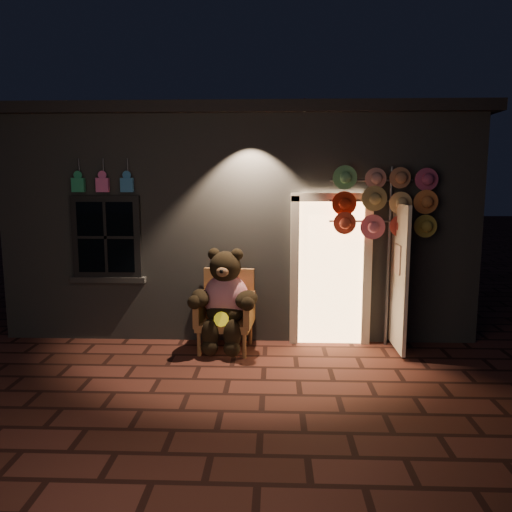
{
  "coord_description": "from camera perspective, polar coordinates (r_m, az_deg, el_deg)",
  "views": [
    {
      "loc": [
        0.54,
        -5.67,
        2.33
      ],
      "look_at": [
        0.29,
        1.0,
        1.35
      ],
      "focal_mm": 35.0,
      "sensor_mm": 36.0,
      "label": 1
    }
  ],
  "objects": [
    {
      "name": "teddy_bear",
      "position": [
        6.91,
        -3.59,
        -5.0
      ],
      "size": [
        1.02,
        0.82,
        1.4
      ],
      "rotation": [
        0.0,
        0.0,
        -0.09
      ],
      "color": "red",
      "rests_on": "ground"
    },
    {
      "name": "hat_rack",
      "position": [
        7.11,
        14.6,
        5.89
      ],
      "size": [
        1.49,
        0.22,
        2.58
      ],
      "color": "#59595E",
      "rests_on": "ground"
    },
    {
      "name": "ground",
      "position": [
        6.15,
        -3.15,
        -13.92
      ],
      "size": [
        60.0,
        60.0,
        0.0
      ],
      "primitive_type": "plane",
      "color": "brown",
      "rests_on": "ground"
    },
    {
      "name": "shop_building",
      "position": [
        9.69,
        -1.06,
        4.85
      ],
      "size": [
        7.3,
        5.95,
        3.51
      ],
      "color": "slate",
      "rests_on": "ground"
    },
    {
      "name": "wicker_armchair",
      "position": [
        7.09,
        -3.39,
        -6.16
      ],
      "size": [
        0.82,
        0.75,
        1.11
      ],
      "rotation": [
        0.0,
        0.0,
        -0.09
      ],
      "color": "#A56640",
      "rests_on": "ground"
    }
  ]
}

